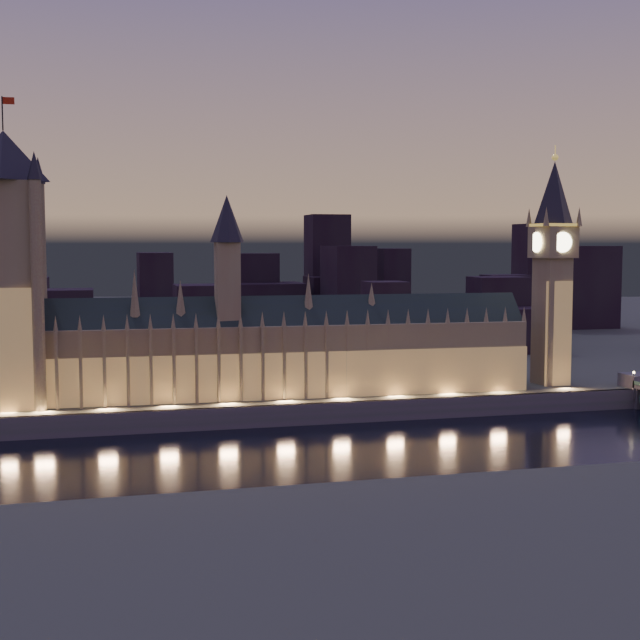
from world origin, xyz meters
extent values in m
plane|color=black|center=(0.00, 0.00, 0.00)|extent=(2000.00, 2000.00, 0.00)
cube|color=#3F4440|center=(0.00, 520.00, 4.00)|extent=(2000.00, 960.00, 8.00)
cube|color=#455147|center=(0.00, 41.00, 4.00)|extent=(2000.00, 2.50, 8.00)
cube|color=#8E6D50|center=(-9.92, 62.00, 22.00)|extent=(200.49, 25.71, 28.00)
cube|color=tan|center=(-9.92, 51.75, 17.00)|extent=(200.00, 0.50, 18.00)
cube|color=#1B2727|center=(-9.92, 62.00, 39.00)|extent=(200.38, 21.97, 16.26)
cube|color=#8E6D50|center=(-29.92, 62.00, 52.00)|extent=(9.00, 9.00, 32.00)
cone|color=#22202A|center=(-29.92, 62.00, 77.00)|extent=(13.00, 13.00, 18.00)
cube|color=#8E6D50|center=(-109.92, 51.40, 22.00)|extent=(1.20, 1.20, 28.00)
cone|color=#8E6D50|center=(-109.92, 52.00, 39.00)|extent=(2.00, 2.00, 6.00)
cube|color=#8E6D50|center=(-101.59, 51.40, 22.00)|extent=(1.20, 1.20, 28.00)
cone|color=#8E6D50|center=(-101.59, 52.00, 39.00)|extent=(2.00, 2.00, 6.00)
cube|color=#8E6D50|center=(-93.26, 51.40, 22.00)|extent=(1.20, 1.20, 28.00)
cone|color=#8E6D50|center=(-93.26, 52.00, 39.00)|extent=(2.00, 2.00, 6.00)
cube|color=#8E6D50|center=(-84.92, 51.40, 22.00)|extent=(1.20, 1.20, 28.00)
cone|color=#8E6D50|center=(-84.92, 52.00, 39.00)|extent=(2.00, 2.00, 6.00)
cube|color=#8E6D50|center=(-76.59, 51.40, 22.00)|extent=(1.20, 1.20, 28.00)
cone|color=#8E6D50|center=(-76.59, 52.00, 39.00)|extent=(2.00, 2.00, 6.00)
cube|color=#8E6D50|center=(-68.26, 51.40, 22.00)|extent=(1.20, 1.20, 28.00)
cone|color=#8E6D50|center=(-68.26, 52.00, 39.00)|extent=(2.00, 2.00, 6.00)
cube|color=#8E6D50|center=(-59.92, 51.40, 22.00)|extent=(1.20, 1.20, 28.00)
cone|color=#8E6D50|center=(-59.92, 52.00, 39.00)|extent=(2.00, 2.00, 6.00)
cube|color=#8E6D50|center=(-51.59, 51.40, 22.00)|extent=(1.20, 1.20, 28.00)
cone|color=#8E6D50|center=(-51.59, 52.00, 39.00)|extent=(2.00, 2.00, 6.00)
cube|color=#8E6D50|center=(-43.26, 51.40, 22.00)|extent=(1.20, 1.20, 28.00)
cone|color=#8E6D50|center=(-43.26, 52.00, 39.00)|extent=(2.00, 2.00, 6.00)
cube|color=#8E6D50|center=(-34.92, 51.40, 22.00)|extent=(1.20, 1.20, 28.00)
cone|color=#8E6D50|center=(-34.92, 52.00, 39.00)|extent=(2.00, 2.00, 6.00)
cube|color=#8E6D50|center=(-26.59, 51.40, 22.00)|extent=(1.20, 1.20, 28.00)
cone|color=#8E6D50|center=(-26.59, 52.00, 39.00)|extent=(2.00, 2.00, 6.00)
cube|color=#8E6D50|center=(-18.26, 51.40, 22.00)|extent=(1.20, 1.20, 28.00)
cone|color=#8E6D50|center=(-18.26, 52.00, 39.00)|extent=(2.00, 2.00, 6.00)
cube|color=#8E6D50|center=(-9.92, 51.40, 22.00)|extent=(1.20, 1.20, 28.00)
cone|color=#8E6D50|center=(-9.92, 52.00, 39.00)|extent=(2.00, 2.00, 6.00)
cube|color=#8E6D50|center=(-1.59, 51.40, 22.00)|extent=(1.20, 1.20, 28.00)
cone|color=#8E6D50|center=(-1.59, 52.00, 39.00)|extent=(2.00, 2.00, 6.00)
cube|color=#8E6D50|center=(6.74, 51.40, 22.00)|extent=(1.20, 1.20, 28.00)
cone|color=#8E6D50|center=(6.74, 52.00, 39.00)|extent=(2.00, 2.00, 6.00)
cube|color=#8E6D50|center=(15.08, 51.40, 22.00)|extent=(1.20, 1.20, 28.00)
cone|color=#8E6D50|center=(15.08, 52.00, 39.00)|extent=(2.00, 2.00, 6.00)
cube|color=#8E6D50|center=(23.41, 51.40, 22.00)|extent=(1.20, 1.20, 28.00)
cone|color=#8E6D50|center=(23.41, 52.00, 39.00)|extent=(2.00, 2.00, 6.00)
cube|color=#8E6D50|center=(31.74, 51.40, 22.00)|extent=(1.20, 1.20, 28.00)
cone|color=#8E6D50|center=(31.74, 52.00, 39.00)|extent=(2.00, 2.00, 6.00)
cube|color=#8E6D50|center=(40.08, 51.40, 22.00)|extent=(1.20, 1.20, 28.00)
cone|color=#8E6D50|center=(40.08, 52.00, 39.00)|extent=(2.00, 2.00, 6.00)
cube|color=#8E6D50|center=(48.41, 51.40, 22.00)|extent=(1.20, 1.20, 28.00)
cone|color=#8E6D50|center=(48.41, 52.00, 39.00)|extent=(2.00, 2.00, 6.00)
cube|color=#8E6D50|center=(56.74, 51.40, 22.00)|extent=(1.20, 1.20, 28.00)
cone|color=#8E6D50|center=(56.74, 52.00, 39.00)|extent=(2.00, 2.00, 6.00)
cube|color=#8E6D50|center=(65.08, 51.40, 22.00)|extent=(1.20, 1.20, 28.00)
cone|color=#8E6D50|center=(65.08, 52.00, 39.00)|extent=(2.00, 2.00, 6.00)
cube|color=#8E6D50|center=(73.41, 51.40, 22.00)|extent=(1.20, 1.20, 28.00)
cone|color=#8E6D50|center=(73.41, 52.00, 39.00)|extent=(2.00, 2.00, 6.00)
cube|color=#8E6D50|center=(81.74, 51.40, 22.00)|extent=(1.20, 1.20, 28.00)
cone|color=#8E6D50|center=(81.74, 52.00, 39.00)|extent=(2.00, 2.00, 6.00)
cube|color=#8E6D50|center=(90.08, 51.40, 22.00)|extent=(1.20, 1.20, 28.00)
cone|color=#8E6D50|center=(90.08, 52.00, 39.00)|extent=(2.00, 2.00, 6.00)
cone|color=#8E6D50|center=(-64.92, 62.00, 49.00)|extent=(4.40, 4.40, 18.00)
cone|color=#8E6D50|center=(-47.92, 62.00, 47.00)|extent=(4.40, 4.40, 14.00)
cone|color=#8E6D50|center=(2.08, 62.00, 48.00)|extent=(4.40, 4.40, 16.00)
cone|color=#8E6D50|center=(28.08, 62.00, 46.00)|extent=(4.40, 4.40, 12.00)
cube|color=#8E6D50|center=(-110.00, 62.00, 48.89)|extent=(24.75, 24.75, 81.79)
cube|color=tan|center=(-110.00, 50.80, 30.00)|extent=(22.00, 0.50, 44.00)
cone|color=#22202A|center=(-110.00, 62.00, 98.79)|extent=(31.68, 31.68, 18.00)
cylinder|color=black|center=(-110.00, 62.00, 113.79)|extent=(0.50, 0.50, 12.00)
cube|color=red|center=(-107.80, 62.00, 118.29)|extent=(4.00, 0.15, 2.50)
cylinder|color=#8E6D50|center=(-99.00, 51.00, 48.89)|extent=(4.40, 4.40, 81.79)
cone|color=#22202A|center=(-99.00, 51.00, 94.79)|extent=(5.20, 5.20, 10.00)
cylinder|color=#8E6D50|center=(-99.00, 73.00, 48.89)|extent=(4.40, 4.40, 81.79)
cone|color=#22202A|center=(-99.00, 73.00, 94.79)|extent=(5.20, 5.20, 10.00)
cube|color=#8E6D50|center=(108.00, 62.00, 34.75)|extent=(13.69, 13.69, 53.50)
cube|color=tan|center=(108.00, 55.80, 30.00)|extent=(12.00, 0.50, 44.00)
cube|color=#8E6D50|center=(108.00, 62.00, 68.08)|extent=(15.00, 15.00, 13.17)
cube|color=#F2C64C|center=(108.00, 62.00, 75.27)|extent=(15.75, 15.75, 1.20)
cone|color=#22202A|center=(108.00, 62.00, 88.87)|extent=(18.00, 18.00, 26.00)
sphere|color=#F2C64C|center=(108.00, 62.00, 103.37)|extent=(2.80, 2.80, 2.80)
cylinder|color=#F2C64C|center=(108.00, 62.00, 105.87)|extent=(0.40, 0.40, 5.00)
cylinder|color=#FFF2BF|center=(108.00, 54.25, 68.08)|extent=(8.40, 0.50, 8.40)
cylinder|color=#FFF2BF|center=(108.00, 69.75, 68.08)|extent=(8.40, 0.50, 8.40)
cylinder|color=#FFF2BF|center=(100.25, 62.00, 68.08)|extent=(0.50, 8.40, 8.40)
cylinder|color=#FFF2BF|center=(115.75, 62.00, 68.08)|extent=(0.50, 8.40, 8.40)
cone|color=#8E6D50|center=(100.50, 54.50, 78.67)|extent=(2.60, 2.60, 8.00)
cone|color=#8E6D50|center=(100.50, 69.50, 78.67)|extent=(2.60, 2.60, 8.00)
cone|color=#8E6D50|center=(115.50, 54.50, 78.67)|extent=(2.60, 2.60, 8.00)
cone|color=#8E6D50|center=(115.50, 69.50, 78.67)|extent=(2.60, 2.60, 8.00)
cylinder|color=black|center=(133.64, 40.00, 12.70)|extent=(0.30, 0.30, 4.40)
sphere|color=#FFD88C|center=(133.64, 40.00, 15.00)|extent=(1.00, 1.00, 1.00)
cube|color=black|center=(51.73, 130.59, 18.42)|extent=(19.03, 19.80, 20.83)
cube|color=black|center=(256.46, 284.12, 36.94)|extent=(42.59, 22.95, 57.88)
cube|color=black|center=(60.60, 142.01, 28.40)|extent=(19.65, 20.18, 40.79)
cube|color=black|center=(65.51, 287.29, 27.02)|extent=(19.44, 30.73, 38.03)
cube|color=black|center=(17.36, 293.60, 34.63)|extent=(37.76, 19.44, 53.25)
cube|color=black|center=(-45.32, 249.55, 35.14)|extent=(18.99, 34.57, 54.27)
cube|color=black|center=(-31.32, 157.00, 27.76)|extent=(21.11, 25.14, 39.51)
cube|color=black|center=(-99.27, 168.67, 26.75)|extent=(38.19, 23.57, 37.50)
cube|color=black|center=(181.76, 282.97, 18.01)|extent=(43.78, 39.06, 20.02)
cube|color=black|center=(-118.36, 315.96, 26.91)|extent=(19.72, 40.72, 37.82)
cube|color=black|center=(27.05, 279.78, 25.28)|extent=(44.53, 36.65, 34.56)
cube|color=black|center=(-48.88, 299.85, 18.12)|extent=(40.45, 27.15, 20.24)
cube|color=black|center=(70.78, 245.55, 37.05)|extent=(24.63, 41.01, 58.10)
cube|color=black|center=(-130.47, 260.53, 25.51)|extent=(18.33, 34.81, 35.03)
cube|color=black|center=(61.90, 174.58, 17.84)|extent=(44.15, 42.43, 19.68)
cube|color=black|center=(144.18, 189.31, 28.32)|extent=(30.39, 22.61, 40.63)
cube|color=black|center=(182.71, 259.49, 27.53)|extent=(28.33, 19.81, 39.05)
cube|color=black|center=(151.21, 170.48, 20.25)|extent=(24.83, 31.49, 24.49)
cube|color=black|center=(117.39, 301.59, 36.10)|extent=(19.19, 29.53, 56.20)
cube|color=black|center=(71.96, 300.00, 47.35)|extent=(26.00, 26.00, 78.69)
cube|color=black|center=(226.13, 300.00, 44.71)|extent=(26.00, 26.00, 73.42)
camera|label=1|loc=(-79.32, -277.90, 67.51)|focal=50.00mm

